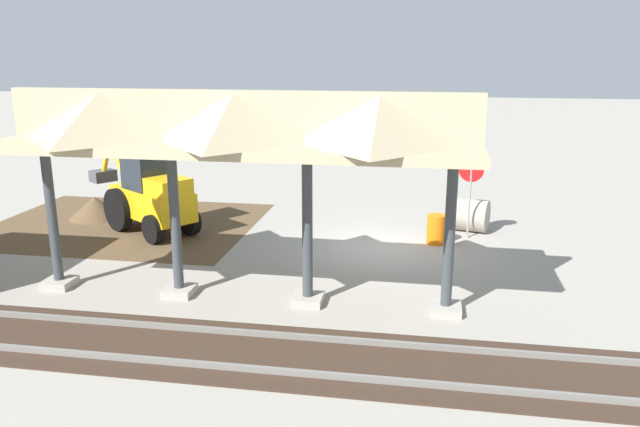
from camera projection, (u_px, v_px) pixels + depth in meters
The scene contains 9 objects.
ground_plane at pixel (382, 248), 18.63m from camera, with size 120.00×120.00×0.00m, color gray.
dirt_work_zone at pixel (124, 224), 21.09m from camera, with size 8.74×7.00×0.01m, color brown.
platform_canopy at pixel (237, 125), 13.77m from camera, with size 10.69×3.20×4.90m.
rail_tracks at pixel (355, 361), 11.85m from camera, with size 60.00×2.58×0.15m.
stop_sign at pixel (471, 180), 19.15m from camera, with size 0.76×0.11×2.55m.
backhoe at pixel (149, 193), 20.03m from camera, with size 4.89×3.94×2.82m.
dirt_mound at pixel (96, 218), 21.92m from camera, with size 3.64×3.64×1.53m, color brown.
concrete_pipe at pixel (472, 215), 20.22m from camera, with size 1.26×1.29×1.06m.
traffic_barrel at pixel (436, 229), 18.93m from camera, with size 0.56×0.56×0.90m, color orange.
Camera 1 is at (-1.15, 17.80, 5.80)m, focal length 35.00 mm.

